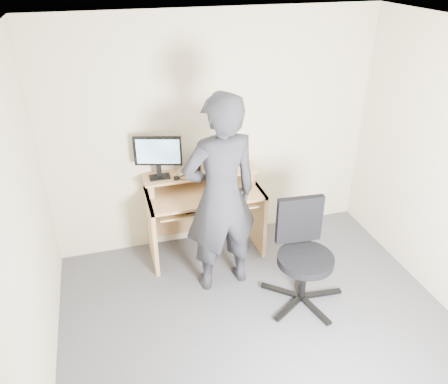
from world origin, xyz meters
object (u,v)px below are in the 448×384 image
monitor (158,154)px  office_chair (303,250)px  person (221,197)px  desk (203,205)px

monitor → office_chair: monitor is taller
person → office_chair: bearing=141.4°
office_chair → monitor: bearing=140.5°
monitor → person: bearing=-39.6°
desk → person: 0.76m
monitor → office_chair: (1.13, -1.09, -0.64)m
desk → office_chair: office_chair is taller
person → monitor: bearing=-63.1°
desk → office_chair: (0.69, -1.03, -0.01)m
monitor → desk: bearing=8.6°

